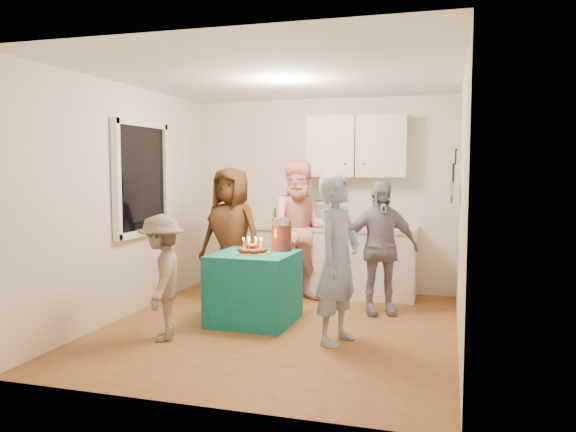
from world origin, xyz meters
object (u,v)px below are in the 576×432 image
(punch_jar, at_px, (282,235))
(microwave, at_px, (316,213))
(party_table, at_px, (254,288))
(man_birthday, at_px, (338,259))
(woman_back_right, at_px, (379,248))
(child_near_left, at_px, (162,277))
(woman_back_left, at_px, (231,236))
(counter, at_px, (331,262))
(woman_back_center, at_px, (302,231))

(punch_jar, bearing_deg, microwave, 87.03)
(party_table, distance_m, man_birthday, 1.18)
(punch_jar, relative_size, man_birthday, 0.21)
(woman_back_right, bearing_deg, party_table, -170.71)
(woman_back_right, xyz_separation_m, child_near_left, (-1.91, -1.56, -0.15))
(punch_jar, xyz_separation_m, woman_back_left, (-0.81, 0.51, -0.09))
(microwave, distance_m, woman_back_left, 1.21)
(counter, bearing_deg, microwave, 180.00)
(punch_jar, relative_size, woman_back_right, 0.22)
(child_near_left, bearing_deg, counter, 131.23)
(counter, distance_m, woman_back_center, 0.70)
(microwave, relative_size, party_table, 0.68)
(party_table, height_order, punch_jar, punch_jar)
(man_birthday, distance_m, woman_back_left, 1.97)
(microwave, relative_size, woman_back_right, 0.38)
(microwave, xyz_separation_m, punch_jar, (-0.07, -1.32, -0.14))
(woman_back_left, relative_size, woman_back_center, 0.95)
(woman_back_center, height_order, child_near_left, woman_back_center)
(woman_back_left, xyz_separation_m, woman_back_center, (0.80, 0.36, 0.05))
(child_near_left, bearing_deg, party_table, 119.12)
(counter, xyz_separation_m, man_birthday, (0.48, -2.00, 0.38))
(man_birthday, bearing_deg, counter, 31.50)
(party_table, xyz_separation_m, man_birthday, (1.00, -0.45, 0.43))
(woman_back_left, distance_m, woman_back_center, 0.88)
(woman_back_left, relative_size, woman_back_right, 1.10)
(microwave, distance_m, punch_jar, 1.33)
(punch_jar, bearing_deg, man_birthday, -41.59)
(microwave, xyz_separation_m, woman_back_center, (-0.07, -0.45, -0.18))
(woman_back_right, bearing_deg, woman_back_left, 158.65)
(man_birthday, bearing_deg, microwave, 37.09)
(microwave, height_order, punch_jar, microwave)
(party_table, bearing_deg, woman_back_right, 30.34)
(woman_back_center, bearing_deg, woman_back_left, -174.69)
(counter, distance_m, microwave, 0.67)
(punch_jar, xyz_separation_m, woman_back_right, (1.01, 0.50, -0.16))
(punch_jar, bearing_deg, counter, 78.01)
(woman_back_right, distance_m, child_near_left, 2.47)
(party_table, bearing_deg, woman_back_center, 77.68)
(counter, xyz_separation_m, microwave, (-0.21, 0.00, 0.64))
(microwave, bearing_deg, party_table, -114.59)
(counter, relative_size, microwave, 3.80)
(punch_jar, height_order, woman_back_center, woman_back_center)
(party_table, distance_m, woman_back_right, 1.50)
(man_birthday, height_order, woman_back_center, woman_back_center)
(woman_back_right, bearing_deg, man_birthday, -123.00)
(counter, height_order, woman_back_center, woman_back_center)
(woman_back_right, bearing_deg, child_near_left, -161.82)
(party_table, height_order, woman_back_center, woman_back_center)
(counter, bearing_deg, party_table, -108.60)
(punch_jar, distance_m, woman_back_center, 0.87)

